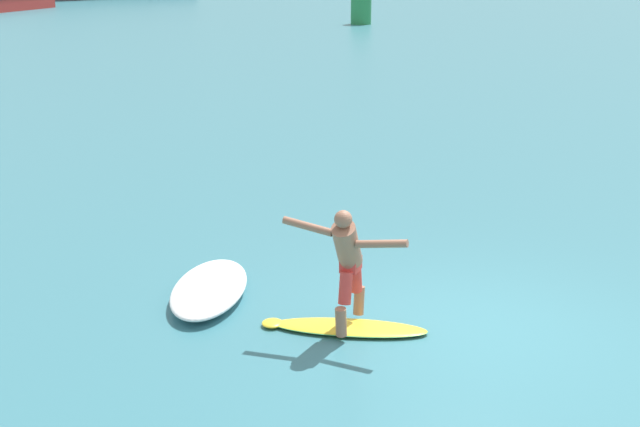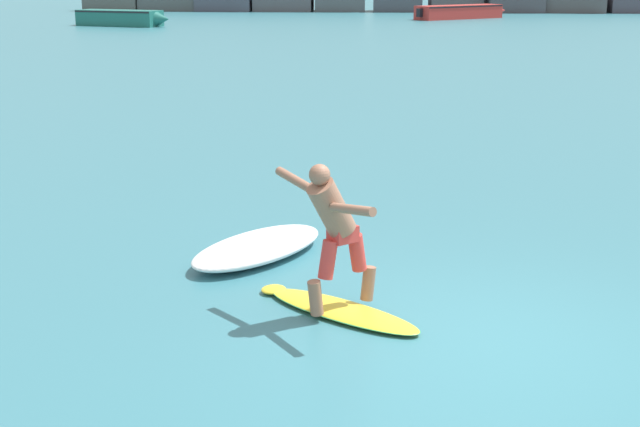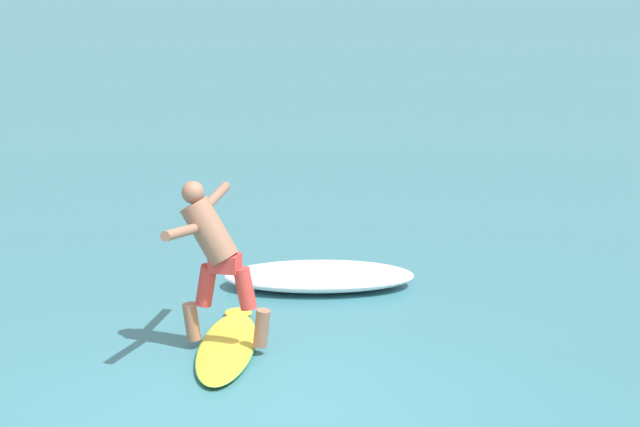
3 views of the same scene
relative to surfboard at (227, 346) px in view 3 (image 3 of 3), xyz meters
name	(u,v)px [view 3 (image 3 of 3)]	position (x,y,z in m)	size (l,w,h in m)	color
ground_plane	(248,414)	(1.33, -0.51, -0.04)	(200.00, 200.00, 0.00)	teal
surfboard	(227,346)	(0.00, 0.00, 0.00)	(1.87, 1.47, 0.21)	yellow
surfer	(213,250)	(-0.05, -0.10, 0.92)	(1.08, 1.15, 1.51)	#9A6850
wave_foam_at_tail	(319,276)	(-1.12, 1.70, 0.08)	(1.86, 2.24, 0.25)	white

